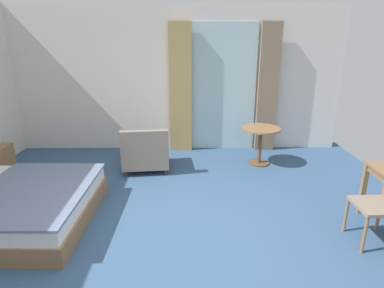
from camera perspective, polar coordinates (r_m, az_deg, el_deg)
name	(u,v)px	position (r m, az deg, el deg)	size (l,w,h in m)	color
ground	(168,246)	(3.93, -4.25, -17.42)	(6.99, 7.24, 0.10)	#38567A
wall_back	(176,80)	(6.59, -2.84, 11.25)	(6.59, 0.12, 2.83)	silver
balcony_glass_door	(224,89)	(6.57, 5.59, 9.66)	(1.27, 0.02, 2.49)	silver
curtain_panel_left	(181,89)	(6.43, -2.03, 9.59)	(0.44, 0.10, 2.50)	tan
curtain_panel_right	(268,89)	(6.62, 13.18, 9.38)	(0.39, 0.10, 2.50)	#897056
bed	(2,205)	(4.77, -30.39, -9.22)	(2.12, 1.83, 0.89)	olive
armchair_by_window	(145,152)	(5.70, -8.18, -1.46)	(0.86, 0.84, 0.79)	gray
round_cafe_table	(260,137)	(5.98, 11.93, 1.18)	(0.69, 0.69, 0.68)	olive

